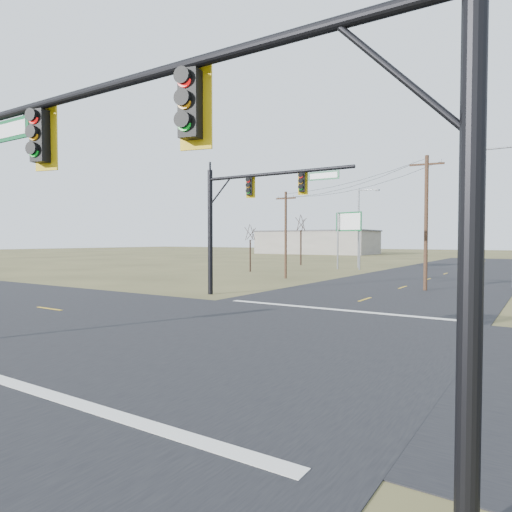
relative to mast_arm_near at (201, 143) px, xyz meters
The scene contains 15 objects.
ground 10.35m from the mast_arm_near, 119.10° to the left, with size 320.00×320.00×0.00m, color olive.
road_ew 10.34m from the mast_arm_near, 119.10° to the left, with size 160.00×14.00×0.02m, color black.
road_ns 10.34m from the mast_arm_near, 119.10° to the left, with size 14.00×160.00×0.02m, color black.
stop_bar_near 6.63m from the mast_arm_near, behind, with size 12.00×0.40×0.01m, color silver.
stop_bar_far 16.79m from the mast_arm_near, 105.97° to the left, with size 12.00×0.40×0.01m, color silver.
mast_arm_near is the anchor object (origin of this frame).
mast_arm_far 20.35m from the mast_arm_near, 122.08° to the left, with size 9.71×0.59×7.87m.
utility_pole_near 26.94m from the mast_arm_near, 95.54° to the left, with size 2.24×0.41×9.17m.
utility_pole_far 33.99m from the mast_arm_near, 117.00° to the left, with size 1.90×0.29×7.76m.
highway_sign 47.46m from the mast_arm_near, 108.75° to the left, with size 3.47×0.99×6.70m.
streetlight_a 32.30m from the mast_arm_near, 86.28° to the left, with size 2.90×0.46×10.34m.
streetlight_c 51.23m from the mast_arm_near, 107.38° to the left, with size 2.74×0.42×9.76m.
bare_tree_a 42.48m from the mast_arm_near, 122.64° to the left, with size 2.58×2.58×5.45m.
bare_tree_b 55.77m from the mast_arm_near, 115.73° to the left, with size 3.22×3.22×7.31m.
warehouse_left 107.56m from the mast_arm_near, 114.40° to the left, with size 28.00×14.00×5.50m, color gray.
Camera 1 is at (8.96, -13.38, 3.46)m, focal length 32.00 mm.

